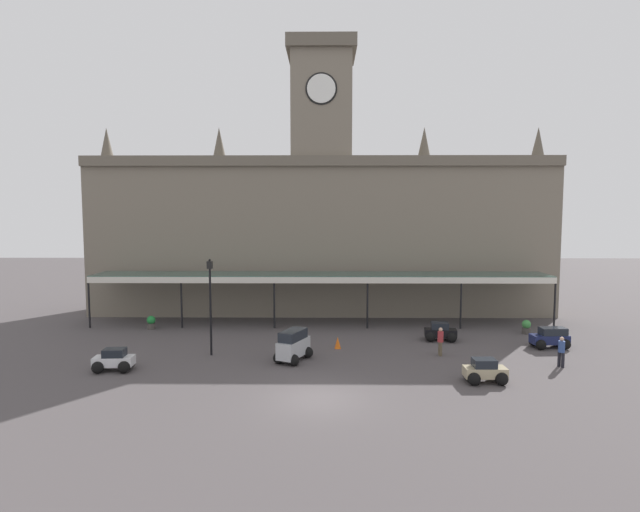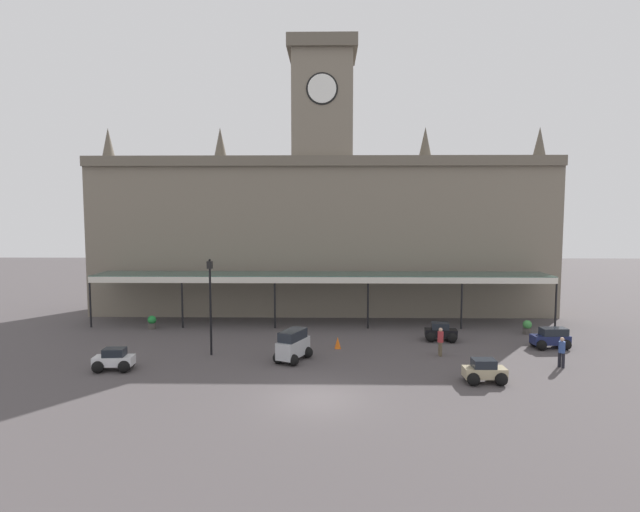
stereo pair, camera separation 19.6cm
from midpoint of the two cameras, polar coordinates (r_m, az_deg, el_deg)
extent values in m
plane|color=#4B4546|center=(23.70, -0.11, -15.81)|extent=(140.00, 140.00, 0.00)
cube|color=slate|center=(42.42, 0.40, 2.25)|extent=(37.66, 5.27, 12.77)
cube|color=#685F52|center=(39.79, 0.37, 10.70)|extent=(37.66, 0.30, 0.80)
cube|color=slate|center=(43.22, 0.41, 16.33)|extent=(4.80, 4.80, 8.27)
cube|color=#61594D|center=(44.37, 0.41, 22.21)|extent=(5.50, 5.50, 1.00)
cylinder|color=white|center=(41.03, 0.38, 18.36)|extent=(2.20, 0.12, 2.20)
cylinder|color=black|center=(41.07, 0.38, 18.35)|extent=(2.46, 0.06, 2.46)
cone|color=#5B5448|center=(46.48, -22.65, 11.60)|extent=(1.10, 1.10, 2.60)
cone|color=#5B5448|center=(43.66, -11.05, 12.34)|extent=(1.10, 1.10, 2.60)
cone|color=#5B5448|center=(43.50, 11.91, 12.36)|extent=(1.10, 1.10, 2.60)
cone|color=#5B5448|center=(46.16, 23.63, 11.62)|extent=(1.10, 1.10, 2.60)
cube|color=#38564C|center=(37.83, 0.33, -2.11)|extent=(33.70, 3.20, 0.16)
cube|color=silver|center=(36.27, 0.30, -2.74)|extent=(33.70, 0.12, 0.44)
cylinder|color=black|center=(40.54, -24.35, -4.81)|extent=(0.14, 0.14, 3.66)
cylinder|color=black|center=(38.16, -15.12, -5.12)|extent=(0.14, 0.14, 3.66)
cylinder|color=black|center=(36.88, -4.97, -5.32)|extent=(0.14, 0.14, 3.66)
cylinder|color=black|center=(36.80, 5.58, -5.34)|extent=(0.14, 0.14, 3.66)
cylinder|color=black|center=(37.94, 15.82, -5.20)|extent=(0.14, 0.14, 3.66)
cylinder|color=black|center=(40.20, 25.18, -4.92)|extent=(0.14, 0.14, 3.66)
cube|color=#19214C|center=(34.78, 24.66, -8.55)|extent=(2.31, 1.05, 0.55)
cube|color=#1E232B|center=(34.77, 24.99, -7.72)|extent=(1.60, 0.93, 0.45)
sphere|color=black|center=(34.10, 23.84, -9.18)|extent=(0.64, 0.64, 0.64)
sphere|color=black|center=(34.88, 23.16, -8.84)|extent=(0.64, 0.64, 0.64)
sphere|color=black|center=(34.81, 26.14, -8.97)|extent=(0.64, 0.64, 0.64)
sphere|color=black|center=(35.58, 25.43, -8.65)|extent=(0.64, 0.64, 0.64)
cube|color=black|center=(34.40, 13.62, -8.42)|extent=(2.14, 1.11, 0.50)
cube|color=#1E232B|center=(34.29, 13.55, -7.67)|extent=(1.19, 0.92, 0.42)
sphere|color=black|center=(34.94, 14.65, -8.57)|extent=(0.64, 0.64, 0.64)
sphere|color=black|center=(34.10, 14.83, -8.91)|extent=(0.64, 0.64, 0.64)
sphere|color=black|center=(34.80, 12.42, -8.58)|extent=(0.64, 0.64, 0.64)
sphere|color=black|center=(33.95, 12.54, -8.92)|extent=(0.64, 0.64, 0.64)
cube|color=#B2B5BA|center=(29.12, -2.85, -10.29)|extent=(1.87, 2.58, 0.95)
cube|color=#1E232B|center=(28.89, -2.90, -8.87)|extent=(1.62, 2.10, 0.55)
sphere|color=black|center=(30.17, -2.86, -10.58)|extent=(0.64, 0.64, 0.64)
sphere|color=black|center=(29.74, -1.23, -10.80)|extent=(0.64, 0.64, 0.64)
sphere|color=black|center=(28.75, -4.52, -11.38)|extent=(0.64, 0.64, 0.64)
sphere|color=black|center=(28.30, -2.83, -11.64)|extent=(0.64, 0.64, 0.64)
cube|color=tan|center=(26.87, 18.26, -12.35)|extent=(2.06, 0.91, 0.50)
cube|color=#1E232B|center=(26.72, 18.18, -11.42)|extent=(1.11, 0.82, 0.42)
sphere|color=black|center=(27.54, 19.32, -12.39)|extent=(0.64, 0.64, 0.64)
sphere|color=black|center=(26.75, 19.95, -12.93)|extent=(0.64, 0.64, 0.64)
sphere|color=black|center=(27.13, 16.56, -12.58)|extent=(0.64, 0.64, 0.64)
sphere|color=black|center=(26.33, 17.12, -13.14)|extent=(0.64, 0.64, 0.64)
cube|color=silver|center=(29.55, -22.04, -10.88)|extent=(2.10, 1.01, 0.50)
cube|color=#1E232B|center=(29.41, -21.98, -10.02)|extent=(1.15, 0.87, 0.42)
sphere|color=black|center=(29.43, -23.58, -11.40)|extent=(0.64, 0.64, 0.64)
sphere|color=black|center=(30.22, -22.98, -10.95)|extent=(0.64, 0.64, 0.64)
sphere|color=black|center=(28.99, -21.03, -11.56)|extent=(0.64, 0.64, 0.64)
sphere|color=black|center=(29.79, -20.50, -11.10)|extent=(0.64, 0.64, 0.64)
cylinder|color=brown|center=(31.05, 13.53, -10.09)|extent=(0.17, 0.17, 0.82)
cylinder|color=brown|center=(30.84, 13.63, -10.20)|extent=(0.17, 0.17, 0.82)
cylinder|color=#A52D33|center=(30.77, 13.61, -8.85)|extent=(0.34, 0.34, 0.62)
sphere|color=tan|center=(30.67, 13.62, -8.08)|extent=(0.23, 0.23, 0.23)
cylinder|color=black|center=(30.96, 25.55, -10.49)|extent=(0.17, 0.17, 0.82)
cylinder|color=black|center=(30.84, 25.89, -10.56)|extent=(0.17, 0.17, 0.82)
cylinder|color=#334C8C|center=(30.72, 25.77, -9.23)|extent=(0.34, 0.34, 0.62)
sphere|color=tan|center=(30.63, 25.80, -8.46)|extent=(0.23, 0.23, 0.23)
cylinder|color=black|center=(30.46, -12.05, -6.20)|extent=(0.13, 0.13, 5.13)
cube|color=black|center=(30.05, -12.14, -0.98)|extent=(0.30, 0.30, 0.44)
sphere|color=black|center=(30.02, -12.15, -0.45)|extent=(0.14, 0.14, 0.14)
cone|color=orange|center=(31.67, 2.19, -9.74)|extent=(0.40, 0.40, 0.73)
cylinder|color=#47423D|center=(38.75, -18.26, -7.49)|extent=(0.56, 0.56, 0.42)
sphere|color=#218337|center=(38.66, -18.28, -6.84)|extent=(0.60, 0.60, 0.60)
cylinder|color=#47423D|center=(38.14, 22.44, -7.82)|extent=(0.56, 0.56, 0.42)
sphere|color=#3C8940|center=(38.05, 22.46, -7.15)|extent=(0.60, 0.60, 0.60)
camera|label=1|loc=(0.10, -89.82, 0.02)|focal=28.39mm
camera|label=2|loc=(0.10, 90.18, -0.02)|focal=28.39mm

